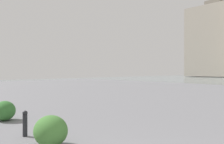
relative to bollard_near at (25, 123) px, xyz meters
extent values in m
cube|color=#9E9384|center=(22.70, -67.77, 9.88)|extent=(12.83, 14.33, 20.47)
cube|color=#6E675C|center=(22.70, -67.77, 21.31)|extent=(4.62, 5.16, 2.40)
cylinder|color=#232328|center=(0.00, 0.00, -0.07)|extent=(0.12, 0.12, 0.57)
sphere|color=#232328|center=(0.00, 0.00, 0.26)|extent=(0.13, 0.13, 0.13)
ellipsoid|color=#387533|center=(2.35, -0.23, -0.02)|extent=(0.79, 0.71, 0.67)
ellipsoid|color=#477F38|center=(-1.17, -0.11, 0.00)|extent=(0.83, 0.75, 0.70)
camera|label=1|loc=(-5.83, 2.35, 1.37)|focal=36.04mm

